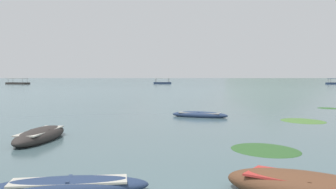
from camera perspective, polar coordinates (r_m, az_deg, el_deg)
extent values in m
plane|color=#476066|center=(1505.90, 5.63, 2.63)|extent=(6000.00, 6000.00, 0.00)
cone|color=slate|center=(1929.63, -18.19, 7.89)|extent=(1561.89, 1561.89, 360.50)
cone|color=slate|center=(2070.90, 0.24, 6.16)|extent=(1000.27, 1000.27, 252.05)
cone|color=#56665B|center=(2069.36, 16.03, 6.17)|extent=(877.31, 877.31, 260.52)
ellipsoid|color=#2D2826|center=(17.24, -19.40, -6.11)|extent=(1.34, 4.45, 0.71)
cube|color=#B7B2A3|center=(17.21, -19.41, -5.41)|extent=(0.97, 3.20, 0.05)
cube|color=#2D2826|center=(17.20, -19.41, -5.25)|extent=(0.89, 0.09, 0.04)
ellipsoid|color=navy|center=(25.75, 4.98, -3.21)|extent=(4.15, 1.98, 0.51)
cube|color=#B7B2A3|center=(25.73, 4.98, -2.88)|extent=(2.99, 1.42, 0.05)
cube|color=navy|center=(25.73, 4.98, -2.77)|extent=(0.25, 0.67, 0.04)
ellipsoid|color=navy|center=(9.38, -15.25, -13.87)|extent=(4.00, 1.89, 0.51)
cube|color=#B7B2A3|center=(9.34, -15.26, -12.96)|extent=(2.88, 1.36, 0.05)
cube|color=navy|center=(9.33, -15.26, -12.67)|extent=(0.24, 0.69, 0.04)
cube|color=#B22D28|center=(9.07, 22.04, -12.37)|extent=(3.16, 2.40, 0.05)
cube|color=brown|center=(9.05, 22.05, -12.06)|extent=(0.54, 0.87, 0.04)
cube|color=#2D2826|center=(155.03, -22.51, 1.60)|extent=(10.58, 6.12, 0.90)
cylinder|color=#4C4742|center=(153.05, -21.21, 2.03)|extent=(0.10, 0.10, 1.80)
cylinder|color=#4C4742|center=(151.43, -21.84, 2.01)|extent=(0.10, 0.10, 1.80)
cylinder|color=#4C4742|center=(158.63, -23.17, 2.01)|extent=(0.10, 0.10, 1.80)
cylinder|color=#4C4742|center=(157.07, -23.79, 1.99)|extent=(0.10, 0.10, 1.80)
cube|color=#9E998E|center=(155.01, -22.52, 2.34)|extent=(8.88, 5.14, 0.12)
cube|color=navy|center=(150.56, -0.89, 1.78)|extent=(7.53, 4.46, 0.90)
cylinder|color=#4C4742|center=(149.14, -1.85, 2.20)|extent=(0.10, 0.10, 1.80)
cylinder|color=#4C4742|center=(151.18, -1.96, 2.21)|extent=(0.10, 0.10, 1.80)
cylinder|color=#4C4742|center=(149.96, 0.18, 2.20)|extent=(0.10, 0.10, 1.80)
cylinder|color=#4C4742|center=(151.98, 0.05, 2.21)|extent=(0.10, 0.10, 1.80)
cube|color=beige|center=(150.54, -0.89, 2.55)|extent=(6.32, 3.75, 0.12)
cylinder|color=#4C4742|center=(155.38, 23.84, 1.99)|extent=(0.10, 0.10, 1.80)
cylinder|color=#4C4742|center=(153.31, 24.17, 1.97)|extent=(0.10, 0.10, 1.80)
ellipsoid|color=#477033|center=(24.90, 20.40, -3.93)|extent=(3.56, 3.91, 0.14)
ellipsoid|color=#2D5628|center=(35.86, 23.82, -2.00)|extent=(2.30, 2.14, 0.14)
ellipsoid|color=#2D5628|center=(14.69, 14.99, -8.42)|extent=(3.52, 3.75, 0.14)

